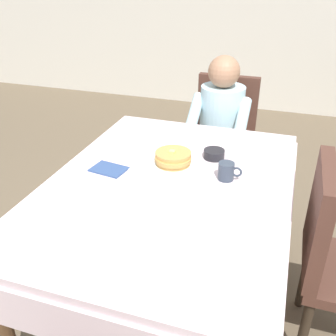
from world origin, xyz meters
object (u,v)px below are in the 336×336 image
knife_right_of_plate (208,173)px  chair_right_side (336,253)px  fork_left_of_plate (136,162)px  breakfast_stack (173,158)px  bowl_butter (214,154)px  spoon_near_edge (150,196)px  dining_table_main (168,199)px  plate_breakfast (172,164)px  chair_diner (223,132)px  diner_person (220,122)px  cup_coffee (227,171)px  syrup_pitcher (137,144)px

knife_right_of_plate → chair_right_side: bearing=-97.8°
fork_left_of_plate → knife_right_of_plate: same height
breakfast_stack → bowl_butter: bearing=41.5°
chair_right_side → spoon_near_edge: 0.85m
dining_table_main → fork_left_of_plate: fork_left_of_plate is taller
plate_breakfast → fork_left_of_plate: size_ratio=1.56×
fork_left_of_plate → knife_right_of_plate: (0.38, 0.00, 0.00)m
fork_left_of_plate → spoon_near_edge: (0.18, -0.28, 0.00)m
chair_diner → diner_person: size_ratio=0.83×
dining_table_main → fork_left_of_plate: (-0.22, 0.15, 0.09)m
chair_diner → cup_coffee: size_ratio=8.23×
diner_person → plate_breakfast: (-0.08, -0.85, 0.08)m
dining_table_main → chair_diner: 1.18m
chair_right_side → bowl_butter: (-0.62, 0.32, 0.23)m
bowl_butter → chair_right_side: bearing=-27.2°
dining_table_main → bowl_butter: bowl_butter is taller
diner_person → fork_left_of_plate: bearing=72.7°
bowl_butter → fork_left_of_plate: (-0.37, -0.17, -0.02)m
cup_coffee → knife_right_of_plate: cup_coffee is taller
breakfast_stack → cup_coffee: same height
diner_person → syrup_pitcher: (-0.32, -0.73, 0.11)m
plate_breakfast → knife_right_of_plate: (0.19, -0.02, -0.01)m
cup_coffee → plate_breakfast: bearing=170.1°
knife_right_of_plate → dining_table_main: bearing=138.9°
chair_right_side → knife_right_of_plate: chair_right_side is taller
dining_table_main → fork_left_of_plate: 0.28m
syrup_pitcher → fork_left_of_plate: bearing=-71.2°
dining_table_main → chair_diner: chair_diner is taller
chair_right_side → cup_coffee: size_ratio=8.23×
dining_table_main → knife_right_of_plate: size_ratio=7.62×
diner_person → breakfast_stack: diner_person is taller
fork_left_of_plate → diner_person: bearing=-17.7°
spoon_near_edge → bowl_butter: bearing=81.3°
breakfast_stack → chair_diner: bearing=85.8°
chair_right_side → syrup_pitcher: 1.11m
plate_breakfast → spoon_near_edge: size_ratio=1.87×
diner_person → syrup_pitcher: size_ratio=14.00×
fork_left_of_plate → spoon_near_edge: 0.34m
breakfast_stack → bowl_butter: 0.23m
plate_breakfast → breakfast_stack: size_ratio=1.43×
chair_right_side → cup_coffee: bearing=-102.8°
bowl_butter → knife_right_of_plate: (0.01, -0.17, -0.02)m
bowl_butter → syrup_pitcher: syrup_pitcher is taller
bowl_butter → diner_person: bearing=98.3°
spoon_near_edge → breakfast_stack: bearing=101.2°
cup_coffee → diner_person: bearing=102.7°
knife_right_of_plate → cup_coffee: bearing=-101.8°
dining_table_main → breakfast_stack: bearing=99.3°
chair_right_side → syrup_pitcher: bearing=-105.2°
spoon_near_edge → dining_table_main: bearing=87.2°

